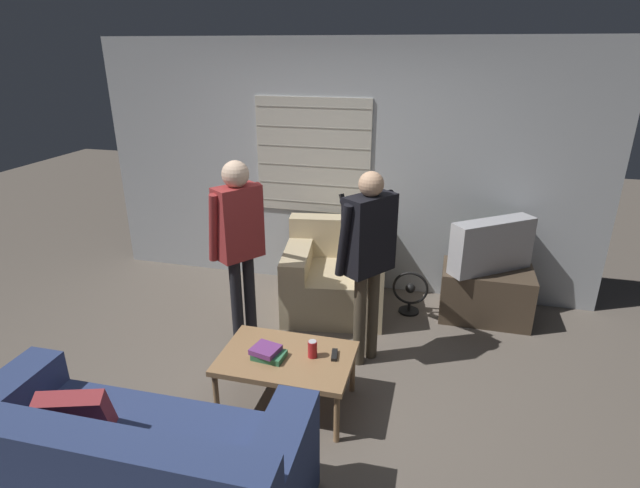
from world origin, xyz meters
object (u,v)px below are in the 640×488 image
object	(u,v)px
person_left_standing	(238,233)
person_right_standing	(368,247)
couch_blue	(127,472)
book_stack	(268,353)
soda_can	(312,349)
floor_fan	(410,292)
armchair_beige	(334,276)
coffee_table	(287,361)
spare_remote	(334,355)
tv	(492,245)

from	to	relation	value
person_left_standing	person_right_standing	xyz separation A→B (m)	(1.08, -0.02, -0.01)
couch_blue	book_stack	world-z (taller)	couch_blue
soda_can	floor_fan	xyz separation A→B (m)	(0.56, 1.57, -0.26)
soda_can	armchair_beige	bearing A→B (deg)	97.16
coffee_table	soda_can	world-z (taller)	soda_can
person_left_standing	book_stack	xyz separation A→B (m)	(0.52, -0.78, -0.57)
armchair_beige	spare_remote	size ratio (longest dim) A/B	8.00
tv	soda_can	bearing A→B (deg)	15.83
person_right_standing	spare_remote	distance (m)	0.87
person_left_standing	soda_can	bearing A→B (deg)	-95.15
couch_blue	spare_remote	xyz separation A→B (m)	(0.87, 1.20, 0.10)
armchair_beige	book_stack	size ratio (longest dim) A/B	4.36
person_left_standing	spare_remote	distance (m)	1.31
spare_remote	person_right_standing	bearing A→B (deg)	70.93
person_right_standing	tv	bearing A→B (deg)	-9.56
person_left_standing	person_right_standing	distance (m)	1.08
person_right_standing	floor_fan	xyz separation A→B (m)	(0.30, 0.89, -0.80)
spare_remote	person_left_standing	bearing A→B (deg)	136.78
armchair_beige	tv	xyz separation A→B (m)	(1.45, 0.16, 0.41)
couch_blue	armchair_beige	size ratio (longest dim) A/B	1.77
person_right_standing	soda_can	size ratio (longest dim) A/B	12.78
tv	armchair_beige	bearing A→B (deg)	-30.51
tv	person_left_standing	distance (m)	2.31
person_right_standing	soda_can	world-z (taller)	person_right_standing
tv	person_right_standing	distance (m)	1.43
person_left_standing	spare_remote	bearing A→B (deg)	-89.02
armchair_beige	spare_remote	bearing A→B (deg)	93.77
spare_remote	floor_fan	distance (m)	1.60
soda_can	tv	bearing A→B (deg)	52.70
couch_blue	person_left_standing	bearing A→B (deg)	92.17
armchair_beige	person_right_standing	distance (m)	1.16
person_left_standing	floor_fan	world-z (taller)	person_left_standing
armchair_beige	coffee_table	xyz separation A→B (m)	(0.01, -1.53, 0.04)
armchair_beige	soda_can	world-z (taller)	armchair_beige
soda_can	spare_remote	size ratio (longest dim) A/B	0.94
couch_blue	armchair_beige	distance (m)	2.71
armchair_beige	person_right_standing	size ratio (longest dim) A/B	0.67
coffee_table	floor_fan	distance (m)	1.78
spare_remote	soda_can	bearing A→B (deg)	-174.97
book_stack	floor_fan	bearing A→B (deg)	62.55
person_left_standing	floor_fan	xyz separation A→B (m)	(1.38, 0.87, -0.81)
tv	spare_remote	xyz separation A→B (m)	(-1.11, -1.62, -0.32)
couch_blue	armchair_beige	bearing A→B (deg)	77.74
armchair_beige	soda_can	distance (m)	1.51
couch_blue	person_left_standing	world-z (taller)	person_left_standing
coffee_table	spare_remote	size ratio (longest dim) A/B	6.96
coffee_table	soda_can	bearing A→B (deg)	12.00
armchair_beige	person_left_standing	size ratio (longest dim) A/B	0.66
coffee_table	soda_can	distance (m)	0.21
floor_fan	person_right_standing	bearing A→B (deg)	-108.52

